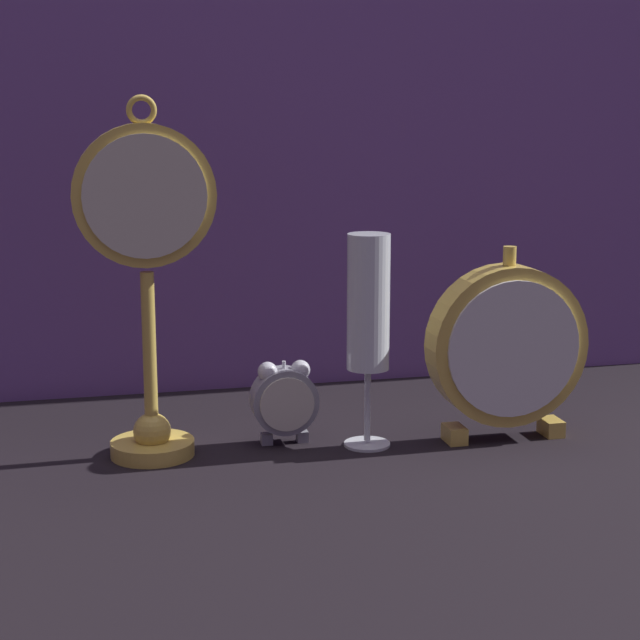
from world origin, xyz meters
The scene contains 6 objects.
ground_plane centered at (0.00, 0.00, 0.00)m, with size 4.00×4.00×0.00m, color black.
fabric_backdrop_drape centered at (0.00, 0.33, 0.35)m, with size 1.34×0.01×0.70m, color #6B478E.
pocket_watch_on_stand centered at (-0.18, 0.08, 0.19)m, with size 0.14×0.09×0.37m.
alarm_clock_twin_bell centered at (-0.04, 0.08, 0.05)m, with size 0.07×0.03×0.09m.
mantel_clock_silver centered at (0.20, 0.04, 0.10)m, with size 0.17×0.04×0.21m.
champagne_flute centered at (0.05, 0.06, 0.14)m, with size 0.05×0.05×0.23m.
Camera 1 is at (-0.25, -0.99, 0.36)m, focal length 60.00 mm.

